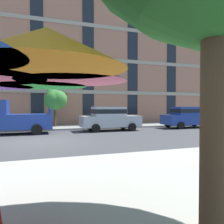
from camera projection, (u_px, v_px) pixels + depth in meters
ground_plane at (39, 142)px, 11.28m from camera, size 120.00×120.00×0.00m
sidewalk_far at (38, 128)px, 17.71m from camera, size 56.00×3.60×0.12m
apartment_building at (37, 52)px, 25.25m from camera, size 41.89×12.08×16.00m
pickup_blue at (7, 119)px, 14.13m from camera, size 5.10×2.12×2.20m
sedan_silver at (110, 118)px, 16.41m from camera, size 4.40×1.98×1.78m
sedan_blue at (187, 117)px, 18.67m from camera, size 4.40×1.98×1.78m
street_tree_middle at (56, 100)px, 18.36m from camera, size 1.89×1.75×3.25m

